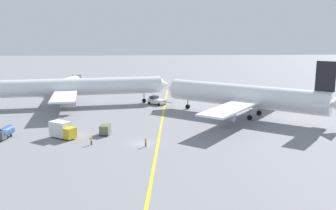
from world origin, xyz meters
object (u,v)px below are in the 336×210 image
Objects in this scene: airliner_being_pushed at (245,96)px; jet_bridge at (72,80)px; airliner_at_gate_left at (74,87)px; gse_fuel_bowser_stubby at (4,132)px; pushback_tug at (157,101)px; ground_crew_ramp_agent_by_cones at (146,142)px; gse_container_dolly_flat at (105,129)px; gse_catering_truck_tall at (62,130)px; ground_crew_marshaller_foreground at (91,141)px.

airliner_being_pushed is 2.39× the size of jet_bridge.
gse_fuel_bowser_stubby is (-7.85, -35.33, -4.28)m from airliner_at_gate_left.
jet_bridge is (-31.51, 29.03, 2.81)m from pushback_tug.
ground_crew_ramp_agent_by_cones is at bearing -68.64° from jet_bridge.
gse_container_dolly_flat is 2.00× the size of ground_crew_ramp_agent_by_cones.
gse_catering_truck_tall is at bearing -80.71° from jet_bridge.
gse_fuel_bowser_stubby reaches higher than gse_container_dolly_flat.
ground_crew_ramp_agent_by_cones is at bearing -45.76° from gse_container_dolly_flat.
airliner_being_pushed is (47.99, -18.02, -0.21)m from airliner_at_gate_left.
ground_crew_ramp_agent_by_cones is (8.78, -9.02, -0.27)m from gse_container_dolly_flat.
jet_bridge reaches higher than gse_container_dolly_flat.
gse_fuel_bowser_stubby reaches higher than ground_crew_ramp_agent_by_cones.
airliner_at_gate_left reaches higher than airliner_being_pushed.
airliner_being_pushed reaches higher than gse_catering_truck_tall.
jet_bridge is at bearing 99.29° from gse_catering_truck_tall.
gse_catering_truck_tall is 8.53m from ground_crew_marshaller_foreground.
gse_fuel_bowser_stubby is at bearing 178.30° from gse_catering_truck_tall.
ground_crew_ramp_agent_by_cones is at bearing -13.96° from gse_fuel_bowser_stubby.
airliner_being_pushed is 12.16× the size of gse_container_dolly_flat.
airliner_being_pushed is at bearing 23.99° from gse_container_dolly_flat.
gse_catering_truck_tall is 18.81m from ground_crew_ramp_agent_by_cones.
airliner_being_pushed is 24.29× the size of ground_crew_ramp_agent_by_cones.
gse_catering_truck_tall reaches higher than ground_crew_marshaller_foreground.
airliner_at_gate_left is 42.59m from ground_crew_marshaller_foreground.
jet_bridge is (-19.24, 62.64, 2.86)m from gse_container_dolly_flat.
pushback_tug is 1.45× the size of gse_fuel_bowser_stubby.
gse_catering_truck_tall is 3.69× the size of ground_crew_marshaller_foreground.
gse_fuel_bowser_stubby is 30.41m from ground_crew_ramp_agent_by_cones.
airliner_being_pushed reaches higher than ground_crew_ramp_agent_by_cones.
ground_crew_marshaller_foreground is (10.92, -40.89, -4.74)m from airliner_at_gate_left.
pushback_tug reaches higher than gse_fuel_bowser_stubby.
gse_catering_truck_tall is at bearing 158.20° from ground_crew_ramp_agent_by_cones.
gse_container_dolly_flat reaches higher than ground_crew_ramp_agent_by_cones.
gse_fuel_bowser_stubby is 64.39m from jet_bridge.
airliner_being_pushed is 8.18× the size of gse_fuel_bowser_stubby.
ground_crew_marshaller_foreground is at bearing -75.05° from airliner_at_gate_left.
gse_container_dolly_flat is (-12.27, -33.61, -0.05)m from pushback_tug.
airliner_at_gate_left reaches higher than ground_crew_ramp_agent_by_cones.
pushback_tug is at bearing 141.80° from airliner_being_pushed.
gse_fuel_bowser_stubby reaches higher than ground_crew_marshaller_foreground.
pushback_tug reaches higher than gse_container_dolly_flat.
gse_catering_truck_tall is at bearing -83.27° from airliner_at_gate_left.
ground_crew_marshaller_foreground is 0.09× the size of jet_bridge.
ground_crew_ramp_agent_by_cones is at bearing -136.89° from airliner_being_pushed.
airliner_at_gate_left is 11.26× the size of gse_fuel_bowser_stubby.
airliner_at_gate_left is 33.44× the size of ground_crew_ramp_agent_by_cones.
gse_container_dolly_flat is 65.59m from jet_bridge.
pushback_tug is 2.15× the size of gse_container_dolly_flat.
gse_container_dolly_flat is 12.59m from ground_crew_ramp_agent_by_cones.
jet_bridge reaches higher than ground_crew_marshaller_foreground.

